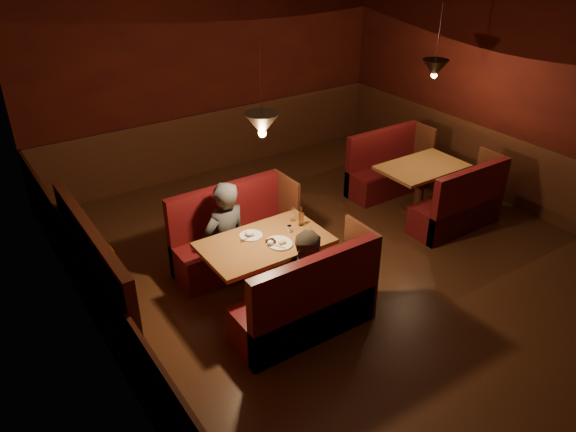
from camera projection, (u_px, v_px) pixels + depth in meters
room at (334, 192)px, 6.35m from camera, size 6.02×7.02×2.92m
main_table at (266, 254)px, 6.11m from camera, size 1.37×0.83×0.96m
main_bench_far at (234, 241)px, 6.79m from camera, size 1.51×0.54×1.03m
main_bench_near at (309, 308)px, 5.66m from camera, size 1.51×0.54×1.03m
second_table at (421, 177)px, 7.98m from camera, size 1.21×0.77×0.68m
second_bench_far at (387, 172)px, 8.61m from camera, size 1.34×0.50×0.96m
second_bench_near at (460, 209)px, 7.56m from camera, size 1.34×0.50×0.96m
diner_a at (224, 219)px, 6.31m from camera, size 0.63×0.47×1.60m
diner_b at (311, 264)px, 5.68m from camera, size 0.83×0.74×1.42m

